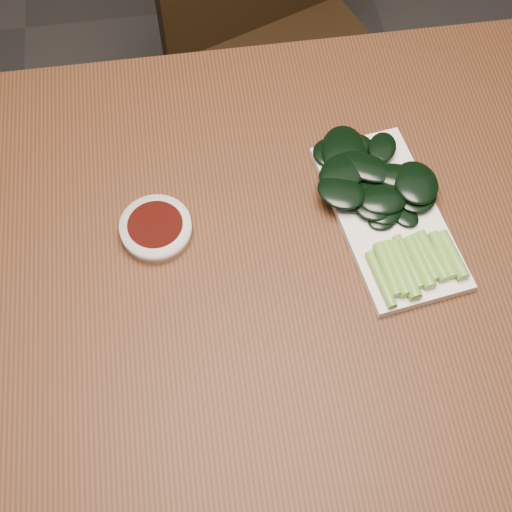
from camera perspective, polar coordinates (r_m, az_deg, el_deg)
The scene contains 6 objects.
ground at distance 1.67m, azimuth 0.49°, elevation -12.77°, with size 6.00×6.00×0.00m, color #2E2C2C.
table at distance 1.04m, azimuth 0.77°, elevation -2.24°, with size 1.40×0.80×0.75m.
chair_far at distance 1.59m, azimuth 2.04°, elevation 16.34°, with size 0.56×0.56×0.89m.
sauce_bowl at distance 0.99m, azimuth -8.00°, elevation 2.17°, with size 0.10×0.10×0.03m.
serving_plate at distance 1.02m, azimuth 10.54°, elevation 3.13°, with size 0.18×0.30×0.01m.
gai_lan at distance 1.01m, azimuth 9.71°, elevation 4.73°, with size 0.19×0.31×0.03m.
Camera 1 is at (-0.08, -0.46, 1.60)m, focal length 50.00 mm.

